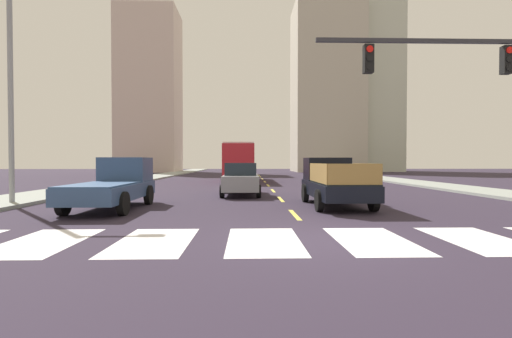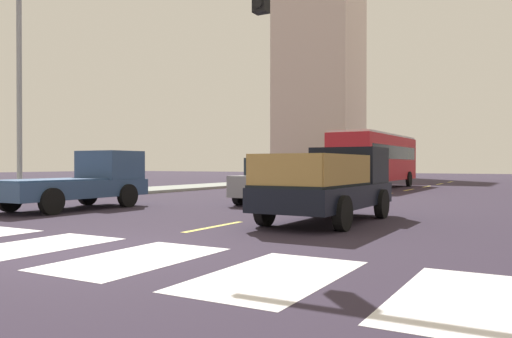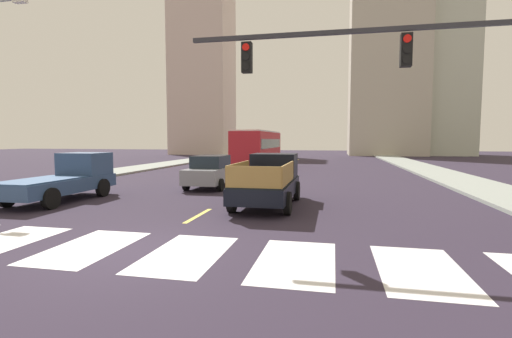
# 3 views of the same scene
# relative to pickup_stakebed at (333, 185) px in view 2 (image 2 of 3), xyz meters

# --- Properties ---
(ground_plane) EXTENTS (160.00, 160.00, 0.00)m
(ground_plane) POSITION_rel_pickup_stakebed_xyz_m (-1.96, -6.72, -0.94)
(ground_plane) COLOR #2C2433
(sidewalk_left) EXTENTS (3.35, 110.00, 0.15)m
(sidewalk_left) POSITION_rel_pickup_stakebed_xyz_m (-13.97, 11.28, -0.86)
(sidewalk_left) COLOR gray
(sidewalk_left) RESTS_ON ground
(crosswalk_stripe_3) EXTENTS (1.63, 2.99, 0.01)m
(crosswalk_stripe_3) POSITION_rel_pickup_stakebed_xyz_m (-3.19, -6.72, -0.93)
(crosswalk_stripe_3) COLOR silver
(crosswalk_stripe_3) RESTS_ON ground
(crosswalk_stripe_4) EXTENTS (1.63, 2.99, 0.01)m
(crosswalk_stripe_4) POSITION_rel_pickup_stakebed_xyz_m (-0.73, -6.72, -0.93)
(crosswalk_stripe_4) COLOR silver
(crosswalk_stripe_4) RESTS_ON ground
(crosswalk_stripe_5) EXTENTS (1.63, 2.99, 0.01)m
(crosswalk_stripe_5) POSITION_rel_pickup_stakebed_xyz_m (1.73, -6.72, -0.93)
(crosswalk_stripe_5) COLOR silver
(crosswalk_stripe_5) RESTS_ON ground
(crosswalk_stripe_6) EXTENTS (1.63, 2.99, 0.01)m
(crosswalk_stripe_6) POSITION_rel_pickup_stakebed_xyz_m (4.19, -6.72, -0.93)
(crosswalk_stripe_6) COLOR silver
(crosswalk_stripe_6) RESTS_ON ground
(lane_dash_0) EXTENTS (0.16, 2.40, 0.01)m
(lane_dash_0) POSITION_rel_pickup_stakebed_xyz_m (-1.96, -2.72, -0.93)
(lane_dash_0) COLOR #DED04D
(lane_dash_0) RESTS_ON ground
(lane_dash_1) EXTENTS (0.16, 2.40, 0.01)m
(lane_dash_1) POSITION_rel_pickup_stakebed_xyz_m (-1.96, 2.28, -0.93)
(lane_dash_1) COLOR #DED04D
(lane_dash_1) RESTS_ON ground
(lane_dash_2) EXTENTS (0.16, 2.40, 0.01)m
(lane_dash_2) POSITION_rel_pickup_stakebed_xyz_m (-1.96, 7.28, -0.93)
(lane_dash_2) COLOR #DED04D
(lane_dash_2) RESTS_ON ground
(lane_dash_3) EXTENTS (0.16, 2.40, 0.01)m
(lane_dash_3) POSITION_rel_pickup_stakebed_xyz_m (-1.96, 12.28, -0.93)
(lane_dash_3) COLOR #DED04D
(lane_dash_3) RESTS_ON ground
(lane_dash_4) EXTENTS (0.16, 2.40, 0.01)m
(lane_dash_4) POSITION_rel_pickup_stakebed_xyz_m (-1.96, 17.28, -0.93)
(lane_dash_4) COLOR #DED04D
(lane_dash_4) RESTS_ON ground
(lane_dash_5) EXTENTS (0.16, 2.40, 0.01)m
(lane_dash_5) POSITION_rel_pickup_stakebed_xyz_m (-1.96, 22.28, -0.93)
(lane_dash_5) COLOR #DED04D
(lane_dash_5) RESTS_ON ground
(lane_dash_6) EXTENTS (0.16, 2.40, 0.01)m
(lane_dash_6) POSITION_rel_pickup_stakebed_xyz_m (-1.96, 27.28, -0.93)
(lane_dash_6) COLOR #DED04D
(lane_dash_6) RESTS_ON ground
(lane_dash_7) EXTENTS (0.16, 2.40, 0.01)m
(lane_dash_7) POSITION_rel_pickup_stakebed_xyz_m (-1.96, 32.28, -0.93)
(lane_dash_7) COLOR #DED04D
(lane_dash_7) RESTS_ON ground
(pickup_stakebed) EXTENTS (2.18, 5.20, 1.96)m
(pickup_stakebed) POSITION_rel_pickup_stakebed_xyz_m (0.00, 0.00, 0.00)
(pickup_stakebed) COLOR black
(pickup_stakebed) RESTS_ON ground
(pickup_dark) EXTENTS (2.18, 5.20, 1.96)m
(pickup_dark) POSITION_rel_pickup_stakebed_xyz_m (-8.64, -0.72, -0.02)
(pickup_dark) COLOR navy
(pickup_dark) RESTS_ON ground
(city_bus) EXTENTS (2.72, 10.80, 3.32)m
(city_bus) POSITION_rel_pickup_stakebed_xyz_m (-4.22, 18.38, 1.02)
(city_bus) COLOR red
(city_bus) RESTS_ON ground
(sedan_mid) EXTENTS (2.02, 4.40, 1.72)m
(sedan_mid) POSITION_rel_pickup_stakebed_xyz_m (-3.88, 4.34, -0.08)
(sedan_mid) COLOR gray
(sedan_mid) RESTS_ON ground
(streetlight_left) EXTENTS (2.20, 0.28, 9.00)m
(streetlight_left) POSITION_rel_pickup_stakebed_xyz_m (-12.91, 0.04, 4.03)
(streetlight_left) COLOR gray
(streetlight_left) RESTS_ON ground
(block_mid_left) EXTENTS (9.84, 8.05, 27.32)m
(block_mid_left) POSITION_rel_pickup_stakebed_xyz_m (-20.09, 47.51, 12.72)
(block_mid_left) COLOR beige
(block_mid_left) RESTS_ON ground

